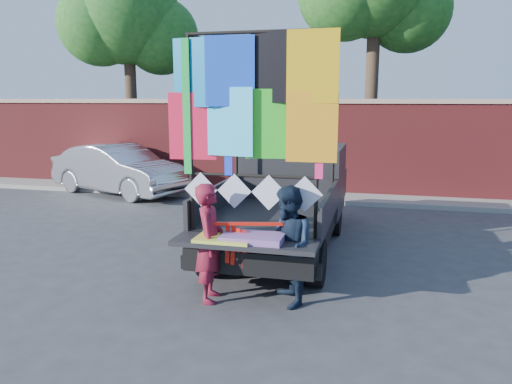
% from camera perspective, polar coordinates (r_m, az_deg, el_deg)
% --- Properties ---
extents(ground, '(90.00, 90.00, 0.00)m').
position_cam_1_polar(ground, '(7.21, 2.45, -10.68)').
color(ground, '#38383A').
rests_on(ground, ground).
extents(brick_wall, '(30.00, 0.45, 2.61)m').
position_cam_1_polar(brick_wall, '(13.71, 8.47, 5.11)').
color(brick_wall, maroon).
rests_on(brick_wall, ground).
extents(curb, '(30.00, 1.20, 0.12)m').
position_cam_1_polar(curb, '(13.20, 8.01, -0.64)').
color(curb, gray).
rests_on(curb, ground).
extents(tree_left, '(4.20, 3.30, 7.05)m').
position_cam_1_polar(tree_left, '(16.84, -14.53, 18.84)').
color(tree_left, '#38281C').
rests_on(tree_left, ground).
extents(pickup_truck, '(2.18, 5.49, 3.45)m').
position_cam_1_polar(pickup_truck, '(9.22, 3.75, -0.32)').
color(pickup_truck, black).
rests_on(pickup_truck, ground).
extents(sedan, '(4.42, 2.80, 1.38)m').
position_cam_1_polar(sedan, '(14.34, -15.41, 2.52)').
color(sedan, '#B8BBBF').
rests_on(sedan, ground).
extents(woman, '(0.47, 0.63, 1.56)m').
position_cam_1_polar(woman, '(6.53, -5.26, -5.79)').
color(woman, maroon).
rests_on(woman, ground).
extents(man, '(0.85, 0.93, 1.55)m').
position_cam_1_polar(man, '(6.37, 3.68, -6.24)').
color(man, '#142134').
rests_on(man, ground).
extents(streamer_bundle, '(0.86, 0.24, 0.61)m').
position_cam_1_polar(streamer_bundle, '(6.42, -1.71, -5.17)').
color(streamer_bundle, red).
rests_on(streamer_bundle, ground).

